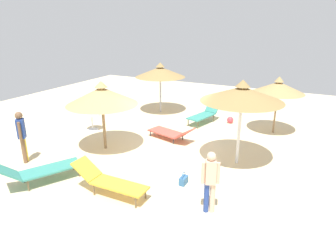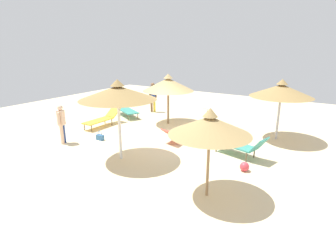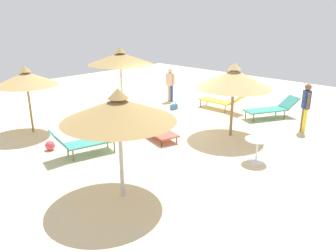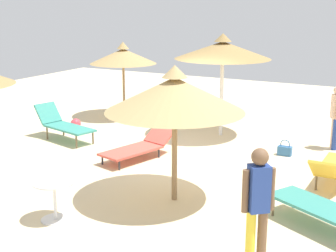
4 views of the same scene
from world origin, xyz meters
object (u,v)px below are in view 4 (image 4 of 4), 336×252
parasol_umbrella_near_left (123,56)px  lounge_chair_near_right (139,146)px  lounge_chair_front (334,210)px  person_standing_back (336,114)px  side_table_round (54,193)px  parasol_umbrella_back (175,94)px  handbag (285,150)px  lounge_chair_far_left (63,124)px  person_standing_near_left (258,201)px  parasol_umbrella_center (223,50)px  beach_ball (76,124)px  lounge_chair_far_right (333,167)px

parasol_umbrella_near_left → lounge_chair_near_right: bearing=127.8°
lounge_chair_front → person_standing_back: size_ratio=1.44×
lounge_chair_front → side_table_round: 4.50m
parasol_umbrella_back → handbag: parasol_umbrella_back is taller
lounge_chair_far_left → lounge_chair_front: size_ratio=0.86×
parasol_umbrella_near_left → person_standing_near_left: 9.60m
person_standing_near_left → parasol_umbrella_center: bearing=-63.7°
person_standing_back → lounge_chair_far_left: bearing=21.3°
side_table_round → beach_ball: bearing=-54.5°
lounge_chair_near_right → beach_ball: (3.07, -1.50, -0.15)m
lounge_chair_far_right → parasol_umbrella_near_left: bearing=-24.5°
handbag → side_table_round: size_ratio=0.55×
lounge_chair_near_right → person_standing_near_left: 5.27m
parasol_umbrella_near_left → parasol_umbrella_back: bearing=130.9°
lounge_chair_far_left → parasol_umbrella_center: bearing=-145.1°
parasol_umbrella_back → handbag: size_ratio=6.38×
lounge_chair_far_right → beach_ball: size_ratio=7.27×
parasol_umbrella_back → beach_ball: size_ratio=8.39×
lounge_chair_far_left → handbag: 5.70m
parasol_umbrella_back → person_standing_back: parasol_umbrella_back is taller
lounge_chair_near_right → lounge_chair_far_left: bearing=-9.1°
handbag → side_table_round: (2.40, 5.35, 0.35)m
parasol_umbrella_back → side_table_round: bearing=52.4°
person_standing_back → person_standing_near_left: (-0.11, 6.34, 0.10)m
parasol_umbrella_near_left → parasol_umbrella_center: bearing=170.1°
parasol_umbrella_center → side_table_round: bearing=86.8°
lounge_chair_near_right → person_standing_back: 4.86m
parasol_umbrella_back → lounge_chair_near_right: bearing=-44.0°
parasol_umbrella_back → parasol_umbrella_near_left: bearing=-49.1°
lounge_chair_far_right → lounge_chair_near_right: bearing=3.6°
lounge_chair_far_left → person_standing_back: 6.92m
lounge_chair_front → person_standing_near_left: 1.83m
lounge_chair_far_left → person_standing_near_left: (-6.55, 3.84, 0.55)m
lounge_chair_far_right → lounge_chair_front: bearing=100.7°
person_standing_near_left → person_standing_back: bearing=-89.0°
lounge_chair_near_right → beach_ball: bearing=-26.0°
parasol_umbrella_near_left → lounge_chair_far_right: (-6.97, 3.18, -1.51)m
parasol_umbrella_back → person_standing_near_left: bearing=142.1°
handbag → parasol_umbrella_near_left: bearing=-16.1°
handbag → person_standing_near_left: bearing=101.1°
lounge_chair_far_right → lounge_chair_near_right: (4.29, 0.27, -0.11)m
parasol_umbrella_back → parasol_umbrella_center: size_ratio=0.91×
parasol_umbrella_center → handbag: bearing=154.1°
parasol_umbrella_near_left → person_standing_near_left: parasol_umbrella_near_left is taller
parasol_umbrella_center → lounge_chair_far_right: size_ratio=1.27×
lounge_chair_near_right → parasol_umbrella_center: bearing=-107.0°
lounge_chair_far_left → side_table_round: bearing=128.3°
parasol_umbrella_center → lounge_chair_near_right: size_ratio=1.35×
parasol_umbrella_center → person_standing_back: size_ratio=1.74×
person_standing_near_left → beach_ball: bearing=-35.0°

